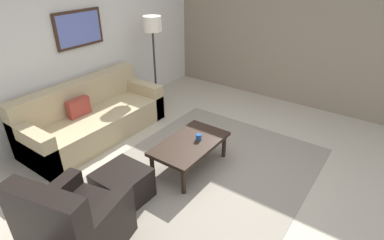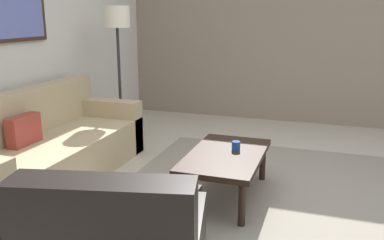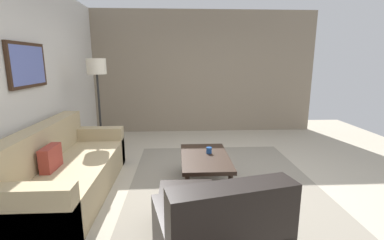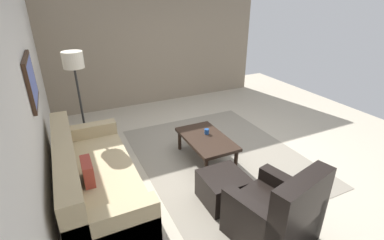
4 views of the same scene
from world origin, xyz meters
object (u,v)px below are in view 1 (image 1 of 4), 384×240
object	(u,v)px
couch_main	(91,118)
coffee_table	(190,145)
armchair_leather	(73,229)
lamp_standing	(153,34)
ottoman	(123,185)
cup	(199,137)
framed_artwork	(79,29)

from	to	relation	value
couch_main	coffee_table	world-z (taller)	couch_main
armchair_leather	lamp_standing	bearing A→B (deg)	28.13
ottoman	lamp_standing	distance (m)	2.93
coffee_table	cup	xyz separation A→B (m)	(0.11, -0.07, 0.09)
ottoman	cup	xyz separation A→B (m)	(1.10, -0.34, 0.25)
framed_artwork	couch_main	bearing A→B (deg)	-129.03
framed_artwork	armchair_leather	bearing A→B (deg)	-131.76
couch_main	armchair_leather	world-z (taller)	armchair_leather
lamp_standing	coffee_table	bearing A→B (deg)	-126.08
coffee_table	cup	distance (m)	0.16
ottoman	coffee_table	distance (m)	1.04
couch_main	cup	world-z (taller)	couch_main
cup	couch_main	bearing A→B (deg)	99.53
couch_main	cup	bearing A→B (deg)	-80.47
couch_main	lamp_standing	bearing A→B (deg)	-4.37
cup	framed_artwork	xyz separation A→B (m)	(0.02, 2.32, 1.16)
lamp_standing	cup	bearing A→B (deg)	-122.58
ottoman	coffee_table	xyz separation A→B (m)	(0.99, -0.28, 0.16)
couch_main	framed_artwork	distance (m)	1.43
ottoman	cup	size ratio (longest dim) A/B	6.61
armchair_leather	framed_artwork	size ratio (longest dim) A/B	1.13
armchair_leather	lamp_standing	size ratio (longest dim) A/B	0.56
armchair_leather	framed_artwork	xyz separation A→B (m)	(1.93, 2.17, 1.31)
framed_artwork	lamp_standing	bearing A→B (deg)	-25.61
coffee_table	cup	world-z (taller)	cup
couch_main	lamp_standing	distance (m)	1.84
armchair_leather	framed_artwork	bearing A→B (deg)	48.24
couch_main	cup	size ratio (longest dim) A/B	27.12
couch_main	coffee_table	xyz separation A→B (m)	(0.21, -1.83, 0.06)
ottoman	cup	world-z (taller)	cup
couch_main	ottoman	distance (m)	1.74
armchair_leather	coffee_table	world-z (taller)	armchair_leather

